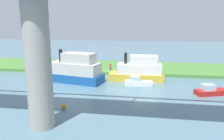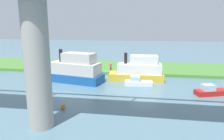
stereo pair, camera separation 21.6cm
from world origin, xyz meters
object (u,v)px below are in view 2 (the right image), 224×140
riverboat_paddlewheel (74,70)px  houseboat_blue (138,82)px  bridge_pylon (37,65)px  pontoon_yellow (138,70)px  person_on_bank (111,66)px  motorboat_red (211,91)px  marker_buoy (63,107)px  mooring_post (71,67)px

riverboat_paddlewheel → houseboat_blue: bearing=177.4°
bridge_pylon → pontoon_yellow: (-7.60, -17.14, -3.85)m
bridge_pylon → riverboat_paddlewheel: size_ratio=1.08×
person_on_bank → motorboat_red: (-14.44, 10.21, -0.71)m
riverboat_paddlewheel → houseboat_blue: size_ratio=2.49×
bridge_pylon → marker_buoy: 6.58m
riverboat_paddlewheel → marker_buoy: riverboat_paddlewheel is taller
houseboat_blue → motorboat_red: 9.69m
riverboat_paddlewheel → marker_buoy: bearing=102.9°
pontoon_yellow → mooring_post: bearing=-16.4°
bridge_pylon → person_on_bank: bridge_pylon is taller
mooring_post → motorboat_red: bearing=156.4°
bridge_pylon → pontoon_yellow: 19.14m
motorboat_red → pontoon_yellow: 11.04m
houseboat_blue → motorboat_red: (-9.23, 2.93, 0.01)m
bridge_pylon → pontoon_yellow: size_ratio=1.27×
houseboat_blue → person_on_bank: bearing=-54.4°
riverboat_paddlewheel → motorboat_red: riverboat_paddlewheel is taller
motorboat_red → mooring_post: bearing=-23.6°
person_on_bank → marker_buoy: person_on_bank is taller
person_on_bank → mooring_post: size_ratio=1.29×
mooring_post → motorboat_red: (-21.77, 9.52, -0.55)m
riverboat_paddlewheel → motorboat_red: size_ratio=2.33×
person_on_bank → houseboat_blue: (-5.21, 7.28, -0.73)m
bridge_pylon → houseboat_blue: size_ratio=2.69×
mooring_post → pontoon_yellow: 13.01m
houseboat_blue → pontoon_yellow: bearing=-88.7°
person_on_bank → mooring_post: bearing=5.4°
bridge_pylon → person_on_bank: bearing=-96.5°
houseboat_blue → pontoon_yellow: 3.12m
person_on_bank → motorboat_red: size_ratio=0.32×
bridge_pylon → marker_buoy: bridge_pylon is taller
marker_buoy → mooring_post: bearing=-72.8°
person_on_bank → riverboat_paddlewheel: riverboat_paddlewheel is taller
pontoon_yellow → marker_buoy: size_ratio=17.16×
person_on_bank → houseboat_blue: size_ratio=0.34×
mooring_post → person_on_bank: bearing=-174.6°
mooring_post → houseboat_blue: 14.17m
bridge_pylon → houseboat_blue: bridge_pylon is taller
mooring_post → pontoon_yellow: (-12.47, 3.68, 0.57)m
riverboat_paddlewheel → pontoon_yellow: (-9.71, -2.46, -0.22)m
person_on_bank → houseboat_blue: bearing=125.6°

